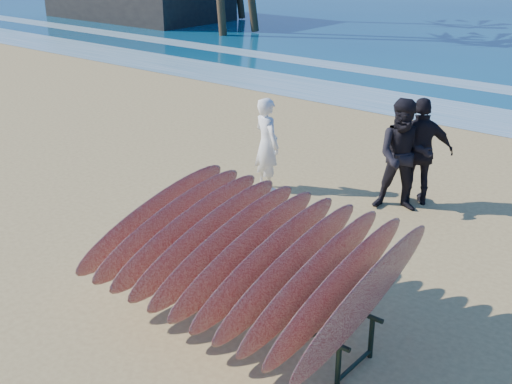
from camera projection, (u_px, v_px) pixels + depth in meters
ground at (219, 274)px, 8.69m from camera, size 120.00×120.00×0.00m
foam_near at (490, 119)px, 15.88m from camera, size 160.00×160.00×0.00m
surfboard_rack at (247, 253)px, 7.30m from camera, size 3.21×2.67×1.50m
person_white at (267, 144)px, 11.29m from camera, size 0.71×0.59×1.68m
person_dark_a at (404, 156)px, 10.39m from camera, size 1.14×1.05×1.88m
person_dark_b at (420, 152)px, 10.65m from camera, size 1.13×0.99×1.83m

